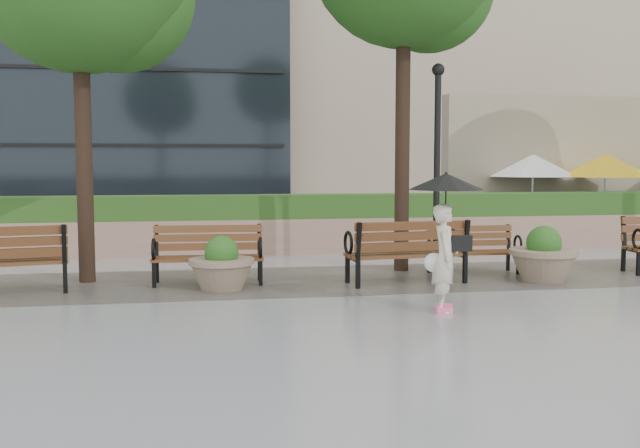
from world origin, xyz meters
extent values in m
plane|color=gray|center=(0.00, 0.00, 0.00)|extent=(100.00, 100.00, 0.00)
cube|color=#383330|center=(0.00, 3.00, 0.01)|extent=(28.00, 3.20, 0.01)
cube|color=#A27B68|center=(0.00, 7.00, 0.40)|extent=(24.00, 0.80, 0.80)
cube|color=#27511B|center=(0.00, 7.00, 1.08)|extent=(24.00, 0.75, 0.55)
cube|color=tan|center=(9.50, 10.00, 2.00)|extent=(10.00, 0.60, 4.00)
cube|color=#27511B|center=(9.00, 7.80, 0.45)|extent=(8.00, 0.50, 0.90)
cube|color=black|center=(0.00, 11.00, 0.00)|extent=(40.00, 7.00, 0.00)
cube|color=#5D301B|center=(-5.58, 2.55, 0.51)|extent=(2.15, 0.97, 0.06)
cube|color=black|center=(-5.57, 2.52, 0.26)|extent=(2.17, 1.09, 0.53)
torus|color=black|center=(-4.65, 2.93, 0.71)|extent=(0.13, 0.43, 0.43)
cube|color=#5D301B|center=(-2.29, 2.85, 0.46)|extent=(1.91, 0.65, 0.05)
cube|color=#5D301B|center=(-2.27, 3.14, 0.78)|extent=(1.89, 0.21, 0.44)
cube|color=black|center=(-2.29, 2.88, 0.24)|extent=(1.91, 0.75, 0.48)
torus|color=black|center=(-3.18, 2.70, 0.65)|extent=(0.07, 0.39, 0.39)
torus|color=black|center=(-1.41, 2.62, 0.65)|extent=(0.07, 0.39, 0.39)
cube|color=#5D301B|center=(1.10, 2.43, 0.51)|extent=(2.12, 0.82, 0.06)
cube|color=#5D301B|center=(1.13, 2.11, 0.86)|extent=(2.07, 0.34, 0.49)
cube|color=black|center=(1.10, 2.39, 0.26)|extent=(2.13, 0.93, 0.53)
torus|color=black|center=(2.05, 2.73, 0.71)|extent=(0.10, 0.43, 0.43)
torus|color=black|center=(0.10, 2.54, 0.71)|extent=(0.10, 0.43, 0.43)
cube|color=#5D301B|center=(2.66, 3.18, 0.41)|extent=(1.69, 0.54, 0.05)
cube|color=#5D301B|center=(2.66, 3.44, 0.70)|extent=(1.68, 0.15, 0.39)
cube|color=black|center=(2.66, 3.21, 0.21)|extent=(1.69, 0.63, 0.43)
torus|color=black|center=(1.86, 3.03, 0.58)|extent=(0.05, 0.35, 0.34)
torus|color=black|center=(3.45, 3.00, 0.58)|extent=(0.05, 0.35, 0.34)
torus|color=black|center=(5.56, 2.47, 0.68)|extent=(0.09, 0.41, 0.41)
cylinder|color=#7F6B56|center=(-2.07, 2.31, 0.48)|extent=(1.08, 1.08, 0.09)
sphere|color=#144313|center=(-2.07, 2.31, 0.62)|extent=(0.56, 0.56, 0.56)
cylinder|color=#7F6B56|center=(3.54, 2.18, 0.52)|extent=(1.18, 1.18, 0.10)
sphere|color=#144313|center=(3.54, 2.18, 0.69)|extent=(0.61, 0.61, 0.61)
cylinder|color=black|center=(2.05, 3.59, 1.89)|extent=(0.12, 0.12, 3.78)
cylinder|color=black|center=(2.05, 3.59, 0.15)|extent=(0.28, 0.28, 0.30)
sphere|color=black|center=(2.05, 3.59, 3.83)|extent=(0.24, 0.24, 0.24)
cylinder|color=black|center=(-4.38, 3.49, 2.58)|extent=(0.28, 0.28, 5.17)
cylinder|color=black|center=(1.43, 3.82, 2.82)|extent=(0.28, 0.28, 5.64)
cylinder|color=black|center=(6.80, 9.22, 0.05)|extent=(0.40, 0.40, 0.10)
cylinder|color=#99999E|center=(6.80, 9.22, 1.10)|extent=(0.06, 0.06, 2.20)
cone|color=white|center=(6.80, 9.22, 2.00)|extent=(2.50, 2.50, 0.60)
cylinder|color=black|center=(8.55, 8.45, 0.05)|extent=(0.40, 0.40, 0.10)
cylinder|color=#99999E|center=(8.55, 8.45, 1.10)|extent=(0.06, 0.06, 2.20)
cone|color=gold|center=(8.55, 8.45, 2.00)|extent=(2.50, 2.50, 0.60)
imported|color=silver|center=(-7.43, 10.23, 0.61)|extent=(4.47, 2.60, 1.22)
imported|color=silver|center=(-1.90, 9.98, 0.60)|extent=(3.67, 1.34, 1.20)
imported|color=beige|center=(0.97, 0.08, 0.81)|extent=(0.57, 0.69, 1.63)
cube|color=#F2598C|center=(1.00, 0.20, 0.04)|extent=(0.17, 0.24, 0.08)
cube|color=#F2598C|center=(0.92, -0.05, 0.04)|extent=(0.17, 0.24, 0.08)
cube|color=black|center=(1.19, 0.06, 0.97)|extent=(0.19, 0.32, 0.22)
sphere|color=white|center=(0.89, 0.34, 0.66)|extent=(0.28, 0.28, 0.28)
cylinder|color=black|center=(0.98, 0.13, 1.42)|extent=(0.02, 0.02, 0.86)
cone|color=black|center=(0.98, 0.13, 1.83)|extent=(1.06, 1.06, 0.22)
camera|label=1|loc=(-2.46, -9.40, 2.11)|focal=40.00mm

